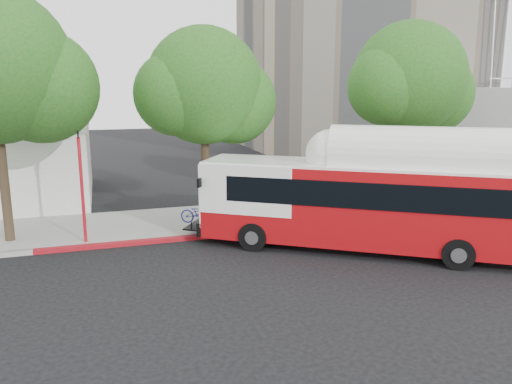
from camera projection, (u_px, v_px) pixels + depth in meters
ground at (271, 266)px, 17.23m from camera, size 120.00×120.00×0.00m
sidewalk at (226, 218)px, 23.27m from camera, size 60.00×5.00×0.15m
curb_strip at (241, 233)px, 20.85m from camera, size 60.00×0.30×0.15m
red_curb_segment at (169, 240)px, 19.96m from camera, size 10.00×0.32×0.16m
street_tree_left at (7, 72)px, 18.52m from camera, size 6.67×5.80×9.74m
street_tree_mid at (213, 91)px, 21.48m from camera, size 5.75×5.00×8.62m
street_tree_right at (416, 83)px, 24.18m from camera, size 6.21×5.40×9.18m
transit_bus at (363, 205)px, 18.58m from camera, size 11.90×8.88×3.79m
signal_pole at (82, 188)px, 19.00m from camera, size 0.13×0.42×4.46m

